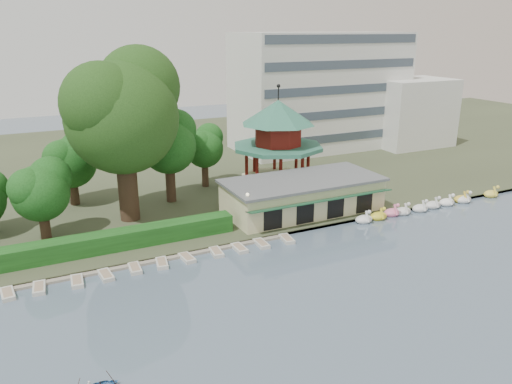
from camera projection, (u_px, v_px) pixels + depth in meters
ground_plane at (338, 329)px, 36.47m from camera, size 220.00×220.00×0.00m
shore at (154, 163)px, 80.90m from camera, size 220.00×70.00×0.40m
embankment at (241, 241)px, 51.23m from camera, size 220.00×0.60×0.30m
dock at (124, 265)px, 46.19m from camera, size 34.00×1.60×0.24m
boathouse at (302, 195)px, 58.67m from camera, size 18.60×9.39×3.90m
pavilion at (278, 135)px, 66.48m from camera, size 12.40×12.40×13.50m
office_building at (335, 95)px, 88.87m from camera, size 38.00×18.00×20.00m
hedge at (84, 246)px, 47.41m from camera, size 30.00×2.00×1.80m
lamp_post at (248, 205)px, 52.31m from camera, size 0.36×0.36×4.28m
big_tree at (123, 109)px, 52.93m from camera, size 13.26×12.35×19.01m
small_trees at (73, 167)px, 55.31m from camera, size 39.06×16.02×11.29m
swan_boats at (427, 206)px, 60.63m from camera, size 22.83×2.15×1.92m
moored_rowboats at (135, 269)px, 45.31m from camera, size 32.63×2.72×0.36m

